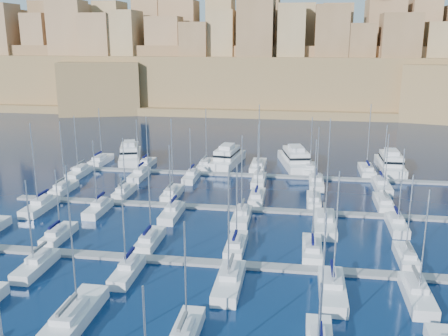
% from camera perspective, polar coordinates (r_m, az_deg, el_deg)
% --- Properties ---
extents(ground, '(600.00, 600.00, 0.00)m').
position_cam_1_polar(ground, '(77.74, 1.38, -7.26)').
color(ground, '#031031').
rests_on(ground, ground).
extents(pontoon_mid_near, '(84.00, 2.00, 0.40)m').
position_cam_1_polar(pontoon_mid_near, '(66.79, 0.01, -10.91)').
color(pontoon_mid_near, slate).
rests_on(pontoon_mid_near, ground).
extents(pontoon_mid_far, '(84.00, 2.00, 0.40)m').
position_cam_1_polar(pontoon_mid_far, '(86.96, 2.25, -4.70)').
color(pontoon_mid_far, slate).
rests_on(pontoon_mid_far, ground).
extents(pontoon_far, '(84.00, 2.00, 0.40)m').
position_cam_1_polar(pontoon_far, '(107.86, 3.60, -0.85)').
color(pontoon_far, slate).
rests_on(pontoon_far, ground).
extents(sailboat_2, '(3.25, 10.83, 17.20)m').
position_cam_1_polar(sailboat_2, '(56.86, -16.67, -15.81)').
color(sailboat_2, silver).
rests_on(sailboat_2, ground).
extents(sailboat_3, '(2.45, 8.17, 12.57)m').
position_cam_1_polar(sailboat_3, '(52.14, -4.43, -18.28)').
color(sailboat_3, silver).
rests_on(sailboat_3, ground).
extents(sailboat_13, '(2.42, 8.05, 10.88)m').
position_cam_1_polar(sailboat_13, '(78.56, -18.35, -7.25)').
color(sailboat_13, silver).
rests_on(sailboat_13, ground).
extents(sailboat_14, '(2.48, 8.28, 13.86)m').
position_cam_1_polar(sailboat_14, '(73.51, -8.45, -8.14)').
color(sailboat_14, silver).
rests_on(sailboat_14, ground).
extents(sailboat_15, '(2.53, 8.43, 12.62)m').
position_cam_1_polar(sailboat_15, '(71.05, 1.38, -8.81)').
color(sailboat_15, silver).
rests_on(sailboat_15, ground).
extents(sailboat_16, '(2.64, 8.81, 12.53)m').
position_cam_1_polar(sailboat_16, '(70.76, 10.02, -9.15)').
color(sailboat_16, silver).
rests_on(sailboat_16, ground).
extents(sailboat_17, '(2.38, 7.92, 12.24)m').
position_cam_1_polar(sailboat_17, '(71.84, 20.10, -9.49)').
color(sailboat_17, silver).
rests_on(sailboat_17, ground).
extents(sailboat_19, '(2.54, 8.47, 12.55)m').
position_cam_1_polar(sailboat_19, '(69.60, -20.65, -10.34)').
color(sailboat_19, silver).
rests_on(sailboat_19, ground).
extents(sailboat_20, '(2.40, 8.02, 13.23)m').
position_cam_1_polar(sailboat_20, '(64.93, -10.97, -11.47)').
color(sailboat_20, silver).
rests_on(sailboat_20, ground).
extents(sailboat_21, '(2.96, 9.86, 15.18)m').
position_cam_1_polar(sailboat_21, '(61.19, 0.60, -12.85)').
color(sailboat_21, silver).
rests_on(sailboat_21, ground).
extents(sailboat_22, '(3.00, 9.99, 15.45)m').
position_cam_1_polar(sailboat_22, '(60.80, 12.25, -13.41)').
color(sailboat_22, silver).
rests_on(sailboat_22, ground).
extents(sailboat_23, '(2.77, 9.24, 13.69)m').
position_cam_1_polar(sailboat_23, '(62.54, 21.20, -13.31)').
color(sailboat_23, silver).
rests_on(sailboat_23, ground).
extents(sailboat_24, '(2.49, 8.31, 14.04)m').
position_cam_1_polar(sailboat_24, '(101.57, -17.85, -2.22)').
color(sailboat_24, silver).
rests_on(sailboat_24, ground).
extents(sailboat_25, '(2.37, 7.89, 11.32)m').
position_cam_1_polar(sailboat_25, '(96.56, -11.32, -2.67)').
color(sailboat_25, silver).
rests_on(sailboat_25, ground).
extents(sailboat_26, '(2.58, 8.62, 15.07)m').
position_cam_1_polar(sailboat_26, '(94.16, -5.94, -2.88)').
color(sailboat_26, silver).
rests_on(sailboat_26, ground).
extents(sailboat_27, '(2.56, 8.53, 14.42)m').
position_cam_1_polar(sailboat_27, '(91.48, 3.79, -3.37)').
color(sailboat_27, silver).
rests_on(sailboat_27, ground).
extents(sailboat_28, '(2.47, 8.24, 12.11)m').
position_cam_1_polar(sailboat_28, '(91.09, 10.21, -3.67)').
color(sailboat_28, silver).
rests_on(sailboat_28, ground).
extents(sailboat_29, '(2.73, 9.11, 13.32)m').
position_cam_1_polar(sailboat_29, '(92.68, 17.78, -3.83)').
color(sailboat_29, silver).
rests_on(sailboat_29, ground).
extents(sailboat_30, '(2.82, 9.42, 15.72)m').
position_cam_1_polar(sailboat_30, '(92.25, -20.29, -4.11)').
color(sailboat_30, silver).
rests_on(sailboat_30, ground).
extents(sailboat_31, '(2.49, 8.29, 13.04)m').
position_cam_1_polar(sailboat_31, '(88.23, -14.16, -4.50)').
color(sailboat_31, silver).
rests_on(sailboat_31, ground).
extents(sailboat_32, '(2.62, 8.72, 12.68)m').
position_cam_1_polar(sailboat_32, '(83.94, -5.97, -5.11)').
color(sailboat_32, silver).
rests_on(sailboat_32, ground).
extents(sailboat_33, '(2.63, 8.78, 14.57)m').
position_cam_1_polar(sailboat_33, '(81.81, 2.05, -5.56)').
color(sailboat_33, silver).
rests_on(sailboat_33, ground).
extents(sailboat_34, '(3.32, 11.06, 17.78)m').
position_cam_1_polar(sailboat_34, '(80.38, 11.43, -6.20)').
color(sailboat_34, silver).
rests_on(sailboat_34, ground).
extents(sailboat_35, '(2.54, 8.46, 13.31)m').
position_cam_1_polar(sailboat_35, '(82.93, 19.15, -6.13)').
color(sailboat_35, silver).
rests_on(sailboat_35, ground).
extents(sailboat_36, '(2.86, 9.54, 13.35)m').
position_cam_1_polar(sailboat_36, '(122.05, -13.90, 0.85)').
color(sailboat_36, silver).
rests_on(sailboat_36, ground).
extents(sailboat_37, '(2.33, 7.76, 11.83)m').
position_cam_1_polar(sailboat_37, '(117.27, -8.78, 0.54)').
color(sailboat_37, silver).
rests_on(sailboat_37, ground).
extents(sailboat_38, '(2.74, 9.12, 13.86)m').
position_cam_1_polar(sailboat_38, '(114.55, -2.09, 0.38)').
color(sailboat_38, silver).
rests_on(sailboat_38, ground).
extents(sailboat_39, '(3.15, 10.52, 14.96)m').
position_cam_1_polar(sailboat_39, '(113.61, 3.92, 0.24)').
color(sailboat_39, silver).
rests_on(sailboat_39, ground).
extents(sailboat_40, '(2.71, 9.05, 12.59)m').
position_cam_1_polar(sailboat_40, '(112.57, 9.82, -0.10)').
color(sailboat_40, silver).
rests_on(sailboat_40, ground).
extents(sailboat_41, '(2.98, 9.92, 15.62)m').
position_cam_1_polar(sailboat_41, '(113.91, 15.99, -0.27)').
color(sailboat_41, silver).
rests_on(sailboat_41, ground).
extents(sailboat_42, '(2.67, 8.90, 13.49)m').
position_cam_1_polar(sailboat_42, '(112.49, -16.21, -0.48)').
color(sailboat_42, silver).
rests_on(sailboat_42, ground).
extents(sailboat_43, '(2.60, 8.66, 12.96)m').
position_cam_1_polar(sailboat_43, '(107.65, -9.64, -0.77)').
color(sailboat_43, silver).
rests_on(sailboat_43, ground).
extents(sailboat_44, '(2.41, 8.05, 11.45)m').
position_cam_1_polar(sailboat_44, '(104.99, -3.76, -1.00)').
color(sailboat_44, silver).
rests_on(sailboat_44, ground).
extents(sailboat_45, '(2.59, 8.63, 13.37)m').
position_cam_1_polar(sailboat_45, '(102.62, 4.01, -1.36)').
color(sailboat_45, silver).
rests_on(sailboat_45, ground).
extents(sailboat_46, '(2.82, 9.39, 12.54)m').
position_cam_1_polar(sailboat_46, '(102.01, 10.51, -1.68)').
color(sailboat_46, silver).
rests_on(sailboat_46, ground).
extents(sailboat_47, '(2.93, 9.77, 13.32)m').
position_cam_1_polar(sailboat_47, '(103.06, 17.58, -1.96)').
color(sailboat_47, silver).
rests_on(sailboat_47, ground).
extents(motor_yacht_a, '(9.11, 16.50, 5.25)m').
position_cam_1_polar(motor_yacht_a, '(122.79, -10.70, 1.58)').
color(motor_yacht_a, silver).
rests_on(motor_yacht_a, ground).
extents(motor_yacht_b, '(6.73, 16.32, 5.25)m').
position_cam_1_polar(motor_yacht_b, '(117.09, 0.41, 1.20)').
color(motor_yacht_b, silver).
rests_on(motor_yacht_b, ground).
extents(motor_yacht_c, '(8.86, 18.40, 5.25)m').
position_cam_1_polar(motor_yacht_c, '(116.76, 8.15, 1.01)').
color(motor_yacht_c, silver).
rests_on(motor_yacht_c, ground).
extents(motor_yacht_d, '(4.80, 15.94, 5.25)m').
position_cam_1_polar(motor_yacht_d, '(117.68, 18.47, 0.50)').
color(motor_yacht_d, silver).
rests_on(motor_yacht_d, ground).
extents(fortified_city, '(460.00, 108.95, 59.52)m').
position_cam_1_polar(fortified_city, '(227.42, 6.57, 11.00)').
color(fortified_city, brown).
rests_on(fortified_city, ground).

